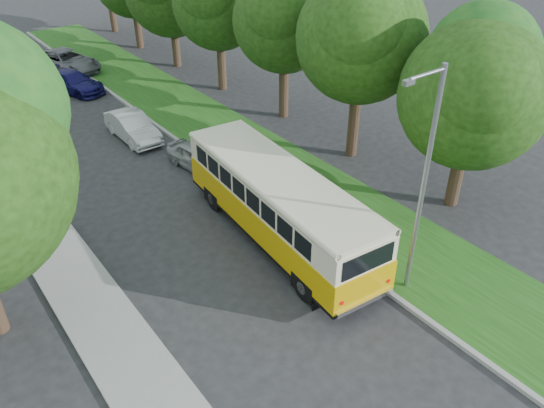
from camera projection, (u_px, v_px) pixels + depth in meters
ground at (264, 300)px, 18.04m from camera, size 120.00×120.00×0.00m
curb at (262, 202)px, 23.19m from camera, size 0.20×70.00×0.15m
grass_verge at (303, 185)px, 24.39m from camera, size 4.50×70.00×0.13m
sidewalk at (73, 278)px, 18.91m from camera, size 2.20×70.00×0.12m
treeline at (112, 10)px, 28.52m from camera, size 24.27×41.91×9.46m
lamppost_near at (423, 181)px, 16.15m from camera, size 1.71×0.16×8.00m
warning_sign at (15, 161)px, 22.86m from camera, size 0.56×0.10×2.50m
vintage_bus at (279, 207)px, 20.17m from camera, size 3.48×10.42×3.04m
car_silver at (197, 157)px, 25.60m from camera, size 1.91×3.77×1.23m
car_white at (132, 127)px, 28.31m from camera, size 1.54×4.29×1.41m
car_blue at (73, 82)px, 34.29m from camera, size 3.45×4.97×1.33m
car_grey at (67, 61)px, 37.67m from camera, size 3.90×5.98×1.53m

